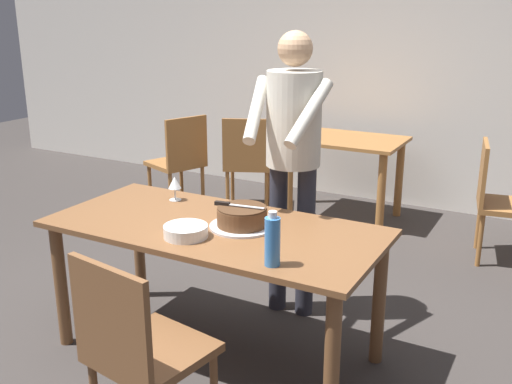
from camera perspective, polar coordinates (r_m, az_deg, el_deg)
The scene contains 14 objects.
ground_plane at distance 3.42m, azimuth -3.80°, elevation -15.09°, with size 14.00×14.00×0.00m, color #383330.
back_wall at distance 5.83m, azimuth 13.12°, elevation 12.07°, with size 10.00×0.12×2.70m, color silver.
main_dining_table at distance 3.13m, azimuth -4.03°, elevation -5.06°, with size 1.76×0.82×0.75m.
cake_on_platter at distance 3.03m, azimuth -1.36°, elevation -2.51°, with size 0.34×0.34×0.11m.
cake_knife at distance 3.04m, azimuth -2.62°, elevation -1.21°, with size 0.27×0.06×0.02m.
plate_stack at distance 2.93m, azimuth -6.81°, elevation -3.79°, with size 0.22×0.22×0.06m.
wine_glass_near at distance 3.48m, azimuth -7.87°, elevation 0.83°, with size 0.08×0.08×0.14m.
water_bottle at distance 2.57m, azimuth 1.60°, elevation -4.74°, with size 0.07×0.07×0.25m.
person_cutting_cake at distance 3.45m, azimuth 3.59°, elevation 4.60°, with size 0.47×0.56×1.72m.
chair_near_side at distance 2.56m, azimuth -11.34°, elevation -14.49°, with size 0.50×0.50×0.90m.
background_table at distance 5.34m, azimuth 8.67°, elevation 3.48°, with size 1.00×0.70×0.74m.
background_chair_1 at distance 4.74m, azimuth 22.43°, elevation -0.48°, with size 0.51×0.51×0.90m.
background_chair_2 at distance 5.58m, azimuth -7.40°, elevation 3.21°, with size 0.57×0.57×0.90m.
background_chair_3 at distance 5.49m, azimuth -0.78°, elevation 3.13°, with size 0.58×0.58×0.90m.
Camera 1 is at (1.57, -2.43, 1.82)m, focal length 41.33 mm.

